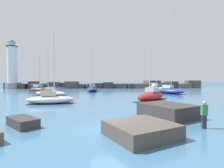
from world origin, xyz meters
name	(u,v)px	position (x,y,z in m)	size (l,w,h in m)	color
ground_plane	(110,128)	(0.00, 0.00, 0.00)	(600.00, 600.00, 0.00)	#3D6B8E
open_sea_beyond	(100,84)	(0.00, 108.14, 0.00)	(400.00, 116.00, 0.01)	#2D5B7F
breakwater_jetty	(107,85)	(1.93, 48.13, 0.97)	(65.14, 7.13, 2.59)	brown
lighthouse	(12,67)	(-28.48, 47.19, 6.90)	(4.04, 4.04, 15.67)	gray
foreground_rocks	(136,118)	(1.78, 0.68, 0.44)	(15.97, 10.55, 1.06)	brown
sailboat_moored_0	(93,89)	(-2.39, 33.05, 0.69)	(2.34, 7.74, 10.49)	navy
sailboat_moored_1	(151,96)	(6.79, 13.71, 0.70)	(6.59, 7.35, 7.54)	maroon
sailboat_moored_2	(50,99)	(-6.81, 11.47, 0.61)	(5.99, 2.67, 8.97)	silver
sailboat_moored_3	(155,87)	(15.02, 37.16, 0.71)	(2.82, 7.10, 10.64)	white
sailboat_moored_5	(169,90)	(13.94, 24.79, 0.67)	(5.66, 6.86, 8.72)	navy
sailboat_moored_6	(51,93)	(-9.72, 22.20, 0.57)	(6.84, 4.81, 9.54)	white
sailboat_moored_7	(39,89)	(-15.10, 31.69, 0.67)	(5.82, 4.72, 8.19)	#195138
person_on_rocks	(204,113)	(5.84, -0.47, 0.96)	(0.36, 0.23, 1.72)	#282833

